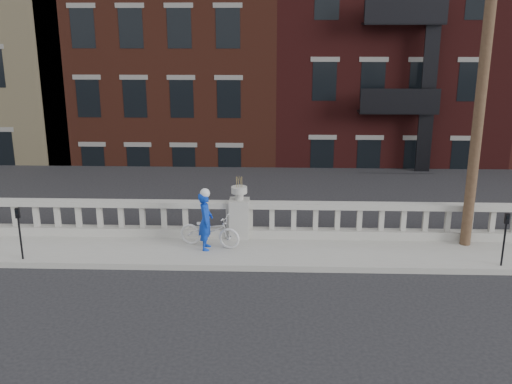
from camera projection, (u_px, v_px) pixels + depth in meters
ground at (228, 307)px, 12.38m from camera, size 120.00×120.00×0.00m
sidewalk at (237, 252)px, 15.24m from camera, size 32.00×2.20×0.15m
balustrade at (239, 220)px, 15.99m from camera, size 28.00×0.34×1.03m
planter_pedestal at (239, 214)px, 15.94m from camera, size 0.55×0.55×1.76m
lower_level at (269, 84)px, 33.76m from camera, size 80.00×44.00×20.80m
utility_pole at (485, 53)px, 14.17m from camera, size 1.60×0.28×10.00m
parking_meter_a at (19, 228)px, 14.35m from camera, size 0.10×0.09×1.36m
parking_meter_b at (505, 234)px, 13.94m from camera, size 0.10×0.09×1.36m
bicycle at (210, 231)px, 15.31m from camera, size 1.80×1.03×0.90m
cyclist at (206, 221)px, 15.05m from camera, size 0.39×0.58×1.56m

